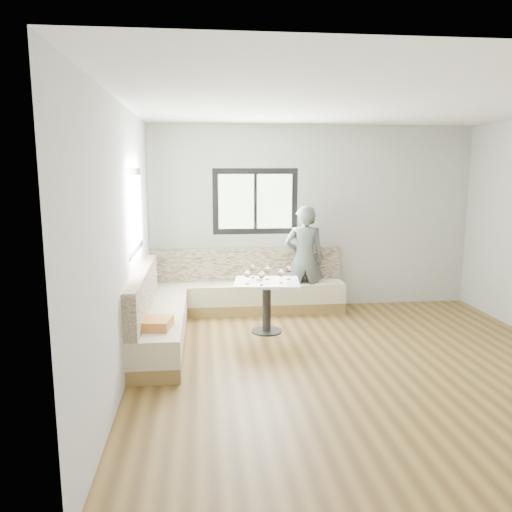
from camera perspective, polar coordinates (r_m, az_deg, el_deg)
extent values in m
cube|color=brown|center=(5.76, 11.82, -12.10)|extent=(5.00, 5.00, 0.01)
cube|color=white|center=(5.39, 12.92, 16.74)|extent=(5.00, 5.00, 0.01)
cube|color=#B7B7B2|center=(7.79, 6.54, 4.42)|extent=(5.00, 0.01, 2.80)
cube|color=#B7B7B2|center=(3.17, 26.76, -4.65)|extent=(5.00, 0.01, 2.80)
cube|color=#B7B7B2|center=(5.18, -14.91, 1.39)|extent=(0.01, 5.00, 2.80)
cube|color=black|center=(7.61, -0.07, 6.25)|extent=(1.30, 0.02, 1.00)
cube|color=black|center=(6.04, -13.65, 5.00)|extent=(0.02, 1.30, 1.00)
cube|color=olive|center=(7.60, -0.99, -5.79)|extent=(2.90, 0.55, 0.16)
cube|color=beige|center=(7.55, -0.99, -4.15)|extent=(2.90, 0.55, 0.29)
cube|color=beige|center=(7.66, -1.14, -0.90)|extent=(2.90, 0.14, 0.50)
cube|color=olive|center=(6.26, -10.71, -9.46)|extent=(0.55, 2.25, 0.16)
cube|color=beige|center=(6.19, -10.78, -7.50)|extent=(0.55, 2.25, 0.29)
cube|color=beige|center=(6.11, -12.82, -3.96)|extent=(0.14, 2.25, 0.50)
cube|color=gold|center=(5.51, -11.54, -7.55)|extent=(0.41, 0.41, 0.11)
cylinder|color=black|center=(6.72, 1.22, -8.56)|extent=(0.41, 0.41, 0.02)
cylinder|color=black|center=(6.62, 1.23, -5.96)|extent=(0.11, 0.11, 0.65)
cube|color=silver|center=(6.54, 1.24, -3.05)|extent=(0.91, 0.75, 0.04)
imported|color=#4A514E|center=(7.52, 5.57, -0.33)|extent=(0.64, 0.48, 1.61)
cylinder|color=white|center=(6.57, 0.36, -2.65)|extent=(0.09, 0.09, 0.04)
sphere|color=black|center=(6.58, 0.47, -2.55)|extent=(0.02, 0.02, 0.02)
sphere|color=black|center=(6.57, 0.26, -2.55)|extent=(0.02, 0.02, 0.02)
sphere|color=black|center=(6.56, 0.39, -2.59)|extent=(0.02, 0.02, 0.02)
cylinder|color=white|center=(6.37, -1.00, -3.19)|extent=(0.06, 0.06, 0.01)
cylinder|color=white|center=(6.36, -1.00, -2.82)|extent=(0.01, 0.01, 0.08)
ellipsoid|color=white|center=(6.34, -1.00, -2.04)|extent=(0.08, 0.08, 0.10)
cylinder|color=#470313|center=(6.35, -1.00, -2.26)|extent=(0.06, 0.06, 0.02)
cylinder|color=white|center=(6.31, 0.65, -3.32)|extent=(0.06, 0.06, 0.01)
cylinder|color=white|center=(6.30, 0.65, -2.94)|extent=(0.01, 0.01, 0.08)
ellipsoid|color=white|center=(6.28, 0.65, -2.16)|extent=(0.08, 0.08, 0.10)
cylinder|color=#470313|center=(6.29, 0.65, -2.37)|extent=(0.06, 0.06, 0.02)
cylinder|color=white|center=(6.43, 2.87, -3.08)|extent=(0.06, 0.06, 0.01)
cylinder|color=white|center=(6.42, 2.88, -2.71)|extent=(0.01, 0.01, 0.08)
ellipsoid|color=white|center=(6.40, 2.88, -1.94)|extent=(0.08, 0.08, 0.10)
cylinder|color=#470313|center=(6.41, 2.88, -2.15)|extent=(0.06, 0.06, 0.02)
cylinder|color=white|center=(6.62, 1.32, -2.69)|extent=(0.06, 0.06, 0.01)
cylinder|color=white|center=(6.62, 1.32, -2.33)|extent=(0.01, 0.01, 0.08)
ellipsoid|color=white|center=(6.60, 1.33, -1.58)|extent=(0.08, 0.08, 0.10)
cylinder|color=#470313|center=(6.60, 1.32, -1.78)|extent=(0.06, 0.06, 0.02)
cylinder|color=white|center=(6.65, 3.73, -2.65)|extent=(0.06, 0.06, 0.01)
cylinder|color=white|center=(6.64, 3.73, -2.29)|extent=(0.01, 0.01, 0.08)
ellipsoid|color=white|center=(6.63, 3.74, -1.55)|extent=(0.08, 0.08, 0.10)
cylinder|color=#470313|center=(6.63, 3.74, -1.75)|extent=(0.06, 0.06, 0.02)
cylinder|color=white|center=(6.73, -0.37, -2.49)|extent=(0.06, 0.06, 0.01)
cylinder|color=white|center=(6.72, -0.37, -2.13)|extent=(0.01, 0.01, 0.08)
ellipsoid|color=white|center=(6.70, -0.37, -1.39)|extent=(0.08, 0.08, 0.10)
cylinder|color=#470313|center=(6.71, -0.37, -1.60)|extent=(0.06, 0.06, 0.02)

